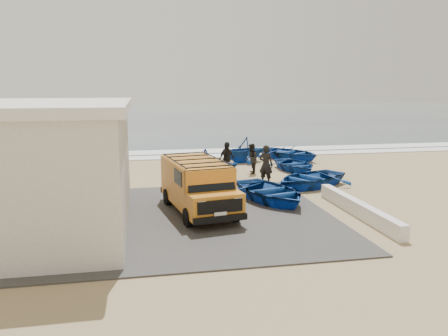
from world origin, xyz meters
TOP-DOWN VIEW (x-y plane):
  - ground at (0.00, 0.00)m, footprint 160.00×160.00m
  - slab at (-2.00, -2.00)m, footprint 12.00×10.00m
  - ocean at (0.00, 56.00)m, footprint 180.00×88.00m
  - surf_line at (0.00, 12.00)m, footprint 180.00×1.60m
  - surf_wash at (0.00, 14.50)m, footprint 180.00×2.20m
  - building at (-7.50, -2.00)m, footprint 8.40×9.40m
  - parapet at (5.00, -3.00)m, footprint 0.35×6.00m
  - van at (-0.86, -1.38)m, footprint 2.67×5.07m
  - boat_near_left at (2.34, -0.41)m, footprint 4.05×4.92m
  - boat_near_right at (5.03, 1.91)m, footprint 5.06×4.59m
  - boat_mid_left at (0.47, 4.18)m, footprint 3.53×3.17m
  - boat_mid_right at (5.73, 5.85)m, footprint 3.10×3.96m
  - boat_far_left at (3.53, 9.32)m, footprint 3.79×3.52m
  - boat_far_right at (6.77, 9.77)m, footprint 4.97×5.34m
  - fisherman_front at (3.08, 2.75)m, footprint 0.86×0.83m
  - fisherman_middle at (3.07, 5.59)m, footprint 0.86×0.98m
  - fisherman_back at (1.63, 5.43)m, footprint 1.14×0.99m

SIDE VIEW (x-z plane):
  - ground at x=0.00m, z-range 0.00..0.00m
  - ocean at x=0.00m, z-range 0.00..0.01m
  - surf_wash at x=0.00m, z-range 0.00..0.04m
  - slab at x=-2.00m, z-range 0.00..0.05m
  - surf_line at x=0.00m, z-range 0.00..0.06m
  - parapet at x=5.00m, z-range 0.00..0.55m
  - boat_mid_right at x=5.73m, z-range 0.00..0.75m
  - boat_near_right at x=5.03m, z-range 0.00..0.86m
  - boat_near_left at x=2.34m, z-range 0.00..0.89m
  - boat_far_right at x=6.77m, z-range 0.00..0.90m
  - boat_far_left at x=3.53m, z-range 0.00..1.64m
  - boat_mid_left at x=0.47m, z-range 0.00..1.66m
  - fisherman_middle at x=3.07m, z-range 0.00..1.69m
  - fisherman_back at x=1.63m, z-range 0.00..1.84m
  - fisherman_front at x=3.08m, z-range 0.00..1.99m
  - van at x=-0.86m, z-range 0.08..2.15m
  - building at x=-7.50m, z-range 0.01..4.31m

